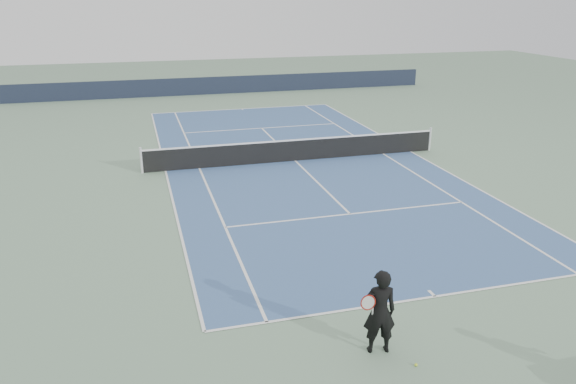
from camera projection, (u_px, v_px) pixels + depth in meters
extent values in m
plane|color=slate|center=(295.00, 161.00, 24.13)|extent=(80.00, 80.00, 0.00)
cube|color=#3A598A|center=(295.00, 161.00, 24.13)|extent=(10.97, 23.77, 0.01)
cylinder|color=silver|center=(141.00, 160.00, 22.33)|extent=(0.10, 0.10, 1.07)
cylinder|color=silver|center=(430.00, 139.00, 25.57)|extent=(0.10, 0.10, 1.07)
cube|color=black|center=(295.00, 151.00, 23.97)|extent=(12.80, 0.03, 0.90)
cube|color=white|center=(295.00, 140.00, 23.82)|extent=(12.80, 0.04, 0.06)
cube|color=black|center=(225.00, 85.00, 40.16)|extent=(30.00, 0.25, 1.20)
imported|color=black|center=(380.00, 312.00, 11.05)|extent=(0.75, 0.59, 1.81)
torus|color=maroon|center=(368.00, 303.00, 10.84)|extent=(0.34, 0.18, 0.36)
cylinder|color=white|center=(368.00, 303.00, 10.84)|extent=(0.29, 0.14, 0.32)
cylinder|color=white|center=(373.00, 313.00, 10.98)|extent=(0.08, 0.13, 0.27)
sphere|color=#CAE32E|center=(416.00, 365.00, 10.86)|extent=(0.06, 0.06, 0.06)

